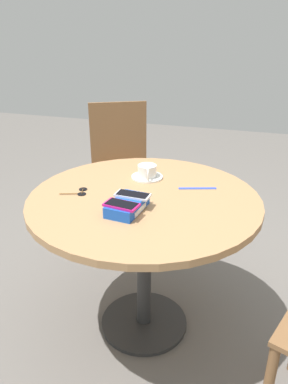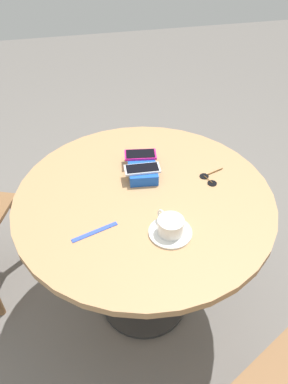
{
  "view_description": "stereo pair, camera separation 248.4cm",
  "coord_description": "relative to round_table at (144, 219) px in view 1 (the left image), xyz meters",
  "views": [
    {
      "loc": [
        -1.41,
        -0.43,
        1.41
      ],
      "look_at": [
        0.0,
        0.0,
        0.74
      ],
      "focal_mm": 35.0,
      "sensor_mm": 36.0,
      "label": 1
    },
    {
      "loc": [
        1.05,
        -0.23,
        1.69
      ],
      "look_at": [
        0.0,
        0.0,
        0.74
      ],
      "focal_mm": 35.0,
      "sensor_mm": 36.0,
      "label": 2
    }
  ],
  "objects": [
    {
      "name": "phone_white",
      "position": [
        -0.11,
        0.02,
        0.17
      ],
      "size": [
        0.07,
        0.15,
        0.01
      ],
      "color": "silver",
      "rests_on": "phone_box"
    },
    {
      "name": "chair_far_side",
      "position": [
        0.81,
        0.41,
        -0.12
      ],
      "size": [
        0.55,
        0.55,
        0.93
      ],
      "color": "brown",
      "rests_on": "ground_plane"
    },
    {
      "name": "sunglasses",
      "position": [
        -0.04,
        0.28,
        0.12
      ],
      "size": [
        0.1,
        0.11,
        0.01
      ],
      "color": "black",
      "rests_on": "round_table"
    },
    {
      "name": "phone_box",
      "position": [
        -0.15,
        0.02,
        0.14
      ],
      "size": [
        0.21,
        0.13,
        0.05
      ],
      "color": "blue",
      "rests_on": "round_table"
    },
    {
      "name": "phone_magenta",
      "position": [
        -0.2,
        0.03,
        0.17
      ],
      "size": [
        0.09,
        0.14,
        0.01
      ],
      "color": "#D11975",
      "rests_on": "phone_box"
    },
    {
      "name": "round_table",
      "position": [
        0.0,
        0.0,
        0.0
      ],
      "size": [
        1.01,
        1.01,
        0.72
      ],
      "color": "#2D2D2D",
      "rests_on": "ground_plane"
    },
    {
      "name": "lanyard_strap",
      "position": [
        0.15,
        -0.21,
        0.12
      ],
      "size": [
        0.07,
        0.17,
        0.0
      ],
      "primitive_type": "cube",
      "rotation": [
        0.0,
        0.0,
        -1.26
      ],
      "color": "blue",
      "rests_on": "round_table"
    },
    {
      "name": "saucer",
      "position": [
        0.21,
        0.05,
        0.12
      ],
      "size": [
        0.15,
        0.15,
        0.01
      ],
      "primitive_type": "cylinder",
      "color": "white",
      "rests_on": "round_table"
    },
    {
      "name": "coffee_cup",
      "position": [
        0.21,
        0.05,
        0.15
      ],
      "size": [
        0.12,
        0.09,
        0.06
      ],
      "color": "white",
      "rests_on": "saucer"
    },
    {
      "name": "ground_plane",
      "position": [
        0.0,
        0.0,
        -0.6
      ],
      "size": [
        8.0,
        8.0,
        0.0
      ],
      "primitive_type": "plane",
      "color": "slate"
    }
  ]
}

